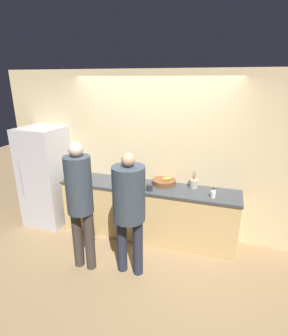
% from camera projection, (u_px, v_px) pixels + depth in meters
% --- Properties ---
extents(ground_plane, '(14.00, 14.00, 0.00)m').
position_uv_depth(ground_plane, '(141.00, 246.00, 4.05)').
color(ground_plane, '#8C704C').
extents(wall_back, '(5.20, 0.06, 2.60)m').
position_uv_depth(wall_back, '(153.00, 155.00, 4.18)').
color(wall_back, '#D6BC8C').
rests_on(wall_back, ground_plane).
extents(counter, '(2.79, 0.60, 0.89)m').
position_uv_depth(counter, '(148.00, 211.00, 4.20)').
color(counter, tan).
rests_on(counter, ground_plane).
extents(refrigerator, '(0.69, 0.69, 1.70)m').
position_uv_depth(refrigerator, '(46.00, 176.00, 4.54)').
color(refrigerator, '#B7B7BC').
rests_on(refrigerator, ground_plane).
extents(person_left, '(0.33, 0.33, 1.76)m').
position_uv_depth(person_left, '(80.00, 198.00, 3.30)').
color(person_left, '#38332D').
rests_on(person_left, ground_plane).
extents(person_center, '(0.40, 0.40, 1.65)m').
position_uv_depth(person_center, '(129.00, 203.00, 3.21)').
color(person_center, '#232838').
rests_on(person_center, ground_plane).
extents(fruit_bowl, '(0.36, 0.36, 0.12)m').
position_uv_depth(fruit_bowl, '(164.00, 182.00, 4.09)').
color(fruit_bowl, brown).
rests_on(fruit_bowl, counter).
extents(utensil_crock, '(0.13, 0.13, 0.27)m').
position_uv_depth(utensil_crock, '(194.00, 184.00, 3.94)').
color(utensil_crock, '#ADA393').
rests_on(utensil_crock, counter).
extents(bottle_green, '(0.08, 0.08, 0.21)m').
position_uv_depth(bottle_green, '(124.00, 179.00, 4.07)').
color(bottle_green, '#236033').
rests_on(bottle_green, counter).
extents(bottle_clear, '(0.07, 0.07, 0.14)m').
position_uv_depth(bottle_clear, '(213.00, 194.00, 3.63)').
color(bottle_clear, silver).
rests_on(bottle_clear, counter).
extents(cup_black, '(0.09, 0.09, 0.09)m').
position_uv_depth(cup_black, '(150.00, 187.00, 3.86)').
color(cup_black, '#28282D').
rests_on(cup_black, counter).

